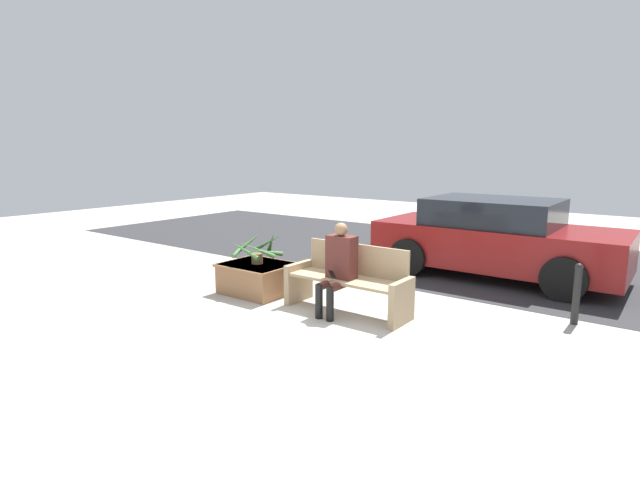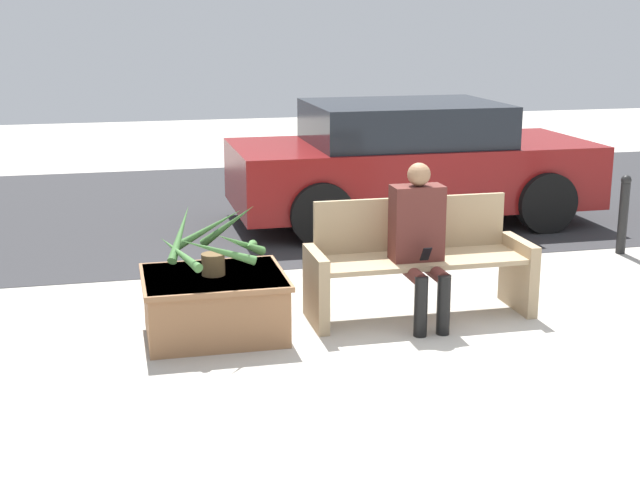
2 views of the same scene
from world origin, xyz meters
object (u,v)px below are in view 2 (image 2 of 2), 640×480
at_px(potted_plant, 215,245).
at_px(parked_car, 409,163).
at_px(planter_box, 214,302).
at_px(bollard_post, 623,213).
at_px(person_seated, 420,236).
at_px(bench, 418,262).

bearing_deg(potted_plant, parked_car, 51.25).
height_order(planter_box, parked_car, parked_car).
relative_size(parked_car, bollard_post, 5.11).
bearing_deg(parked_car, person_seated, -107.56).
bearing_deg(planter_box, bollard_post, 18.21).
height_order(person_seated, bollard_post, person_seated).
distance_m(bench, bollard_post, 3.00).
height_order(bench, planter_box, bench).
xyz_separation_m(planter_box, parked_car, (2.70, 3.34, 0.45)).
relative_size(person_seated, bollard_post, 1.56).
height_order(person_seated, planter_box, person_seated).
distance_m(bench, parked_car, 3.40).
bearing_deg(person_seated, planter_box, 177.39).
xyz_separation_m(person_seated, planter_box, (-1.62, 0.07, -0.45)).
bearing_deg(planter_box, potted_plant, -45.01).
distance_m(bench, potted_plant, 1.70).
height_order(person_seated, potted_plant, person_seated).
relative_size(bench, planter_box, 1.69).
distance_m(potted_plant, parked_car, 4.30).
xyz_separation_m(potted_plant, bollard_post, (4.36, 1.45, -0.29)).
bearing_deg(bollard_post, person_seated, -151.17).
bearing_deg(potted_plant, person_seated, -2.15).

